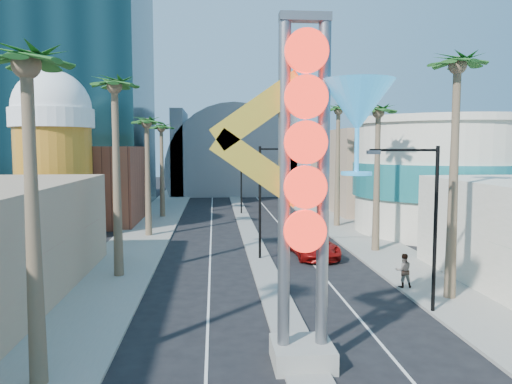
{
  "coord_description": "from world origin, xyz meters",
  "views": [
    {
      "loc": [
        -3.16,
        -14.42,
        7.94
      ],
      "look_at": [
        -0.16,
        21.33,
        4.7
      ],
      "focal_mm": 35.0,
      "sensor_mm": 36.0,
      "label": 1
    }
  ],
  "objects": [
    {
      "name": "palm_0",
      "position": [
        -9.0,
        2.0,
        9.93
      ],
      "size": [
        2.4,
        2.4,
        11.7
      ],
      "color": "brown",
      "rests_on": "ground"
    },
    {
      "name": "palm_6",
      "position": [
        9.0,
        22.0,
        9.93
      ],
      "size": [
        2.4,
        2.4,
        11.7
      ],
      "color": "brown",
      "rests_on": "ground"
    },
    {
      "name": "sidewalk_east",
      "position": [
        9.5,
        35.0,
        0.07
      ],
      "size": [
        5.0,
        100.0,
        0.15
      ],
      "primitive_type": "cube",
      "color": "gray",
      "rests_on": "ground"
    },
    {
      "name": "streetlight_0",
      "position": [
        0.55,
        20.0,
        4.88
      ],
      "size": [
        3.79,
        0.25,
        8.0
      ],
      "color": "black",
      "rests_on": "ground"
    },
    {
      "name": "streetlight_1",
      "position": [
        -0.55,
        44.0,
        4.88
      ],
      "size": [
        3.79,
        0.25,
        8.0
      ],
      "color": "black",
      "rests_on": "ground"
    },
    {
      "name": "median",
      "position": [
        0.0,
        38.0,
        0.07
      ],
      "size": [
        1.6,
        84.0,
        0.15
      ],
      "primitive_type": "cube",
      "color": "gray",
      "rests_on": "ground"
    },
    {
      "name": "canopy",
      "position": [
        0.0,
        72.0,
        4.31
      ],
      "size": [
        22.0,
        16.0,
        22.0
      ],
      "color": "slate",
      "rests_on": "ground"
    },
    {
      "name": "palm_3",
      "position": [
        -9.0,
        42.0,
        9.48
      ],
      "size": [
        2.4,
        2.4,
        11.2
      ],
      "color": "brown",
      "rests_on": "ground"
    },
    {
      "name": "streetlight_2",
      "position": [
        6.72,
        8.0,
        4.83
      ],
      "size": [
        3.45,
        0.25,
        8.0
      ],
      "color": "black",
      "rests_on": "ground"
    },
    {
      "name": "palm_1",
      "position": [
        -9.0,
        16.0,
        10.82
      ],
      "size": [
        2.4,
        2.4,
        12.7
      ],
      "color": "brown",
      "rests_on": "ground"
    },
    {
      "name": "beer_mug",
      "position": [
        -17.0,
        30.0,
        7.84
      ],
      "size": [
        7.0,
        7.0,
        14.5
      ],
      "color": "#B36C17",
      "rests_on": "ground"
    },
    {
      "name": "brick_filler_west",
      "position": [
        -16.0,
        38.0,
        4.0
      ],
      "size": [
        10.0,
        10.0,
        8.0
      ],
      "primitive_type": "cube",
      "color": "brown",
      "rests_on": "ground"
    },
    {
      "name": "turquoise_building",
      "position": [
        18.0,
        30.0,
        5.25
      ],
      "size": [
        16.6,
        16.6,
        10.6
      ],
      "color": "beige",
      "rests_on": "ground"
    },
    {
      "name": "sidewalk_west",
      "position": [
        -9.5,
        35.0,
        0.07
      ],
      "size": [
        5.0,
        100.0,
        0.15
      ],
      "primitive_type": "cube",
      "color": "gray",
      "rests_on": "ground"
    },
    {
      "name": "pedestrian_b",
      "position": [
        7.3,
        12.01,
        1.1
      ],
      "size": [
        0.98,
        0.79,
        1.9
      ],
      "primitive_type": "imported",
      "rotation": [
        0.0,
        0.0,
        3.06
      ],
      "color": "gray",
      "rests_on": "sidewalk_east"
    },
    {
      "name": "palm_2",
      "position": [
        -9.0,
        30.0,
        9.48
      ],
      "size": [
        2.4,
        2.4,
        11.2
      ],
      "color": "brown",
      "rests_on": "ground"
    },
    {
      "name": "neon_sign",
      "position": [
        0.82,
        2.96,
        7.31
      ],
      "size": [
        6.53,
        2.6,
        12.55
      ],
      "color": "gray",
      "rests_on": "ground"
    },
    {
      "name": "red_pickup",
      "position": [
        3.96,
        20.67,
        0.86
      ],
      "size": [
        3.13,
        6.29,
        1.71
      ],
      "primitive_type": "imported",
      "rotation": [
        0.0,
        0.0,
        0.05
      ],
      "color": "maroon",
      "rests_on": "ground"
    },
    {
      "name": "palm_5",
      "position": [
        9.0,
        10.0,
        11.27
      ],
      "size": [
        2.4,
        2.4,
        13.2
      ],
      "color": "brown",
      "rests_on": "ground"
    },
    {
      "name": "palm_7",
      "position": [
        9.0,
        34.0,
        10.82
      ],
      "size": [
        2.4,
        2.4,
        12.7
      ],
      "color": "brown",
      "rests_on": "ground"
    },
    {
      "name": "filler_east",
      "position": [
        16.0,
        48.0,
        5.0
      ],
      "size": [
        10.0,
        20.0,
        10.0
      ],
      "primitive_type": "cube",
      "color": "tan",
      "rests_on": "ground"
    },
    {
      "name": "hotel_tower",
      "position": [
        -22.0,
        52.0,
        25.0
      ],
      "size": [
        20.0,
        20.0,
        50.0
      ],
      "primitive_type": "cube",
      "color": "black",
      "rests_on": "ground"
    }
  ]
}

